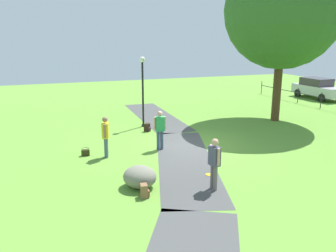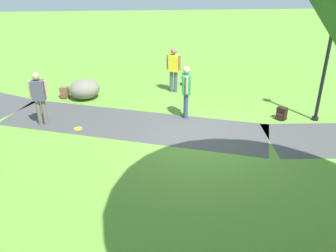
% 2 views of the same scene
% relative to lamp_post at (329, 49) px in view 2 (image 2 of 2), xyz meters
% --- Properties ---
extents(ground_plane, '(48.00, 48.00, 0.00)m').
position_rel_lamp_post_xyz_m(ground_plane, '(3.85, 0.87, -2.23)').
color(ground_plane, '#5F9234').
extents(footpath_segment_mid, '(8.24, 4.42, 0.01)m').
position_rel_lamp_post_xyz_m(footpath_segment_mid, '(5.64, -0.04, -2.23)').
color(footpath_segment_mid, '#444545').
rests_on(footpath_segment_mid, ground).
extents(lamp_post, '(0.28, 0.28, 3.62)m').
position_rel_lamp_post_xyz_m(lamp_post, '(0.00, 0.00, 0.00)').
color(lamp_post, black).
rests_on(lamp_post, ground).
extents(lawn_boulder, '(1.44, 1.42, 0.69)m').
position_rel_lamp_post_xyz_m(lawn_boulder, '(7.37, -2.33, -1.89)').
color(lawn_boulder, slate).
rests_on(lawn_boulder, ground).
extents(woman_with_handbag, '(0.50, 0.34, 1.62)m').
position_rel_lamp_post_xyz_m(woman_with_handbag, '(4.19, -2.76, -1.29)').
color(woman_with_handbag, '#42556A').
rests_on(woman_with_handbag, ground).
extents(man_near_boulder, '(0.26, 0.52, 1.65)m').
position_rel_lamp_post_xyz_m(man_near_boulder, '(3.99, -0.47, -1.28)').
color(man_near_boulder, '#38506A').
rests_on(man_near_boulder, ground).
extents(passerby_on_path, '(0.52, 0.27, 1.63)m').
position_rel_lamp_post_xyz_m(passerby_on_path, '(8.33, -0.25, -1.29)').
color(passerby_on_path, '#69605D').
rests_on(passerby_on_path, ground).
extents(handbag_on_grass, '(0.31, 0.33, 0.31)m').
position_rel_lamp_post_xyz_m(handbag_on_grass, '(3.73, -3.51, -2.09)').
color(handbag_on_grass, black).
rests_on(handbag_on_grass, ground).
extents(backpack_by_boulder, '(0.31, 0.30, 0.40)m').
position_rel_lamp_post_xyz_m(backpack_by_boulder, '(8.10, -2.40, -2.04)').
color(backpack_by_boulder, brown).
rests_on(backpack_by_boulder, ground).
extents(spare_backpack_on_lawn, '(0.35, 0.35, 0.40)m').
position_rel_lamp_post_xyz_m(spare_backpack_on_lawn, '(1.04, -0.11, -2.04)').
color(spare_backpack_on_lawn, black).
rests_on(spare_backpack_on_lawn, ground).
extents(frisbee_on_grass, '(0.24, 0.24, 0.02)m').
position_rel_lamp_post_xyz_m(frisbee_on_grass, '(7.24, 0.16, -2.22)').
color(frisbee_on_grass, yellow).
rests_on(frisbee_on_grass, ground).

